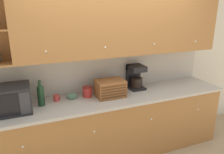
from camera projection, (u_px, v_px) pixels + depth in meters
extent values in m
plane|color=tan|center=(107.00, 141.00, 3.69)|extent=(24.00, 24.00, 0.00)
cube|color=beige|center=(106.00, 66.00, 3.33)|extent=(5.77, 0.06, 2.60)
cube|color=#A36B38|center=(114.00, 126.00, 3.27)|extent=(3.37, 0.66, 0.90)
cube|color=#B7B2A8|center=(115.00, 98.00, 3.11)|extent=(3.39, 0.69, 0.04)
sphere|color=white|center=(23.00, 147.00, 2.45)|extent=(0.03, 0.03, 0.03)
sphere|color=white|center=(94.00, 132.00, 2.76)|extent=(0.03, 0.03, 0.03)
sphere|color=white|center=(151.00, 119.00, 3.06)|extent=(0.03, 0.03, 0.03)
sphere|color=white|center=(198.00, 109.00, 3.37)|extent=(0.03, 0.03, 0.03)
cube|color=#B7B2A8|center=(106.00, 71.00, 3.32)|extent=(3.37, 0.01, 0.57)
cube|color=#A36B38|center=(125.00, 24.00, 3.03)|extent=(2.95, 0.38, 0.83)
sphere|color=white|center=(46.00, 51.00, 2.53)|extent=(0.03, 0.03, 0.03)
sphere|color=white|center=(105.00, 47.00, 2.80)|extent=(0.03, 0.03, 0.03)
sphere|color=white|center=(154.00, 44.00, 3.07)|extent=(0.03, 0.03, 0.03)
sphere|color=white|center=(195.00, 41.00, 3.33)|extent=(0.03, 0.03, 0.03)
cube|color=black|center=(8.00, 100.00, 2.58)|extent=(0.52, 0.37, 0.33)
cube|color=black|center=(2.00, 107.00, 2.39)|extent=(0.36, 0.01, 0.26)
cube|color=#2D2D33|center=(25.00, 103.00, 2.48)|extent=(0.11, 0.01, 0.26)
cylinder|color=#19381E|center=(41.00, 97.00, 2.78)|extent=(0.09, 0.09, 0.23)
sphere|color=#19381E|center=(40.00, 88.00, 2.75)|extent=(0.09, 0.09, 0.09)
cylinder|color=#19381E|center=(40.00, 83.00, 2.73)|extent=(0.03, 0.03, 0.08)
cylinder|color=#B73D38|center=(56.00, 98.00, 2.94)|extent=(0.08, 0.08, 0.09)
torus|color=#B73D38|center=(60.00, 97.00, 2.96)|extent=(0.01, 0.06, 0.06)
ellipsoid|color=slate|center=(72.00, 96.00, 3.05)|extent=(0.15, 0.15, 0.04)
ellipsoid|color=slate|center=(72.00, 95.00, 3.04)|extent=(0.15, 0.15, 0.05)
cylinder|color=#B22D28|center=(87.00, 92.00, 3.08)|extent=(0.13, 0.13, 0.14)
cylinder|color=maroon|center=(87.00, 87.00, 3.06)|extent=(0.14, 0.14, 0.01)
cube|color=brown|center=(110.00, 88.00, 3.07)|extent=(0.40, 0.28, 0.24)
cube|color=#4B2C16|center=(114.00, 97.00, 2.97)|extent=(0.37, 0.01, 0.02)
cube|color=#4B2C16|center=(114.00, 94.00, 2.96)|extent=(0.37, 0.01, 0.02)
cube|color=#4B2C16|center=(114.00, 92.00, 2.95)|extent=(0.37, 0.01, 0.02)
cube|color=#4B2C16|center=(114.00, 89.00, 2.94)|extent=(0.37, 0.01, 0.02)
cube|color=#4B2C16|center=(114.00, 86.00, 2.92)|extent=(0.37, 0.01, 0.02)
cylinder|color=silver|center=(120.00, 89.00, 3.40)|extent=(0.06, 0.06, 0.01)
cylinder|color=silver|center=(121.00, 86.00, 3.39)|extent=(0.01, 0.01, 0.07)
ellipsoid|color=silver|center=(121.00, 81.00, 3.37)|extent=(0.07, 0.07, 0.10)
cube|color=black|center=(136.00, 87.00, 3.41)|extent=(0.23, 0.26, 0.03)
cylinder|color=black|center=(137.00, 83.00, 3.37)|extent=(0.17, 0.17, 0.15)
cube|color=black|center=(133.00, 75.00, 3.45)|extent=(0.23, 0.06, 0.37)
cube|color=black|center=(137.00, 68.00, 3.32)|extent=(0.23, 0.26, 0.08)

